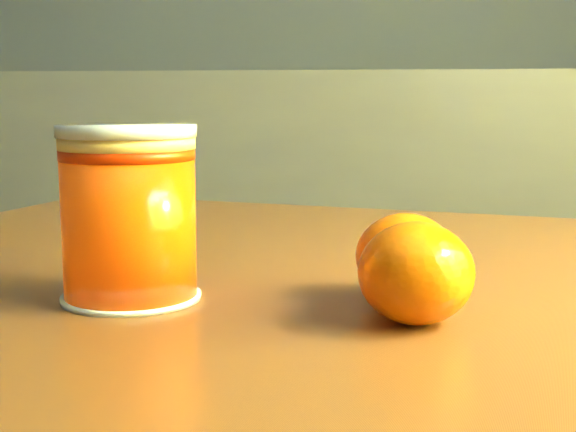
# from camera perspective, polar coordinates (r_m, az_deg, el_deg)

# --- Properties ---
(kitchen_counter) EXTENTS (3.15, 0.60, 0.90)m
(kitchen_counter) POSITION_cam_1_polar(r_m,az_deg,el_deg) (1.97, -16.29, -3.63)
(kitchen_counter) COLOR #4E4E53
(kitchen_counter) RESTS_ON ground
(table) EXTENTS (1.08, 0.85, 0.73)m
(table) POSITION_cam_1_polar(r_m,az_deg,el_deg) (0.58, 8.69, -13.72)
(table) COLOR brown
(table) RESTS_ON ground
(juice_glass) EXTENTS (0.09, 0.09, 0.11)m
(juice_glass) POSITION_cam_1_polar(r_m,az_deg,el_deg) (0.50, -11.23, 0.12)
(juice_glass) COLOR #EE4404
(juice_glass) RESTS_ON table
(orange_front) EXTENTS (0.09, 0.09, 0.06)m
(orange_front) POSITION_cam_1_polar(r_m,az_deg,el_deg) (0.45, 9.09, -4.03)
(orange_front) COLOR #DE5C04
(orange_front) RESTS_ON table
(orange_back) EXTENTS (0.07, 0.07, 0.05)m
(orange_back) POSITION_cam_1_polar(r_m,az_deg,el_deg) (0.50, 8.35, -2.90)
(orange_back) COLOR #DE5C04
(orange_back) RESTS_ON table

